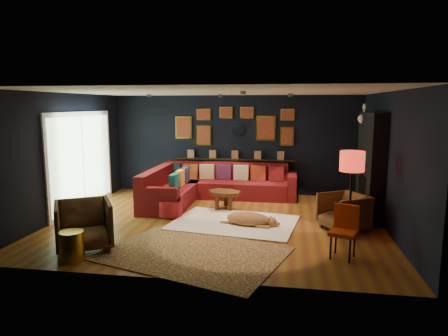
# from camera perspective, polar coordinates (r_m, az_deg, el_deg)

# --- Properties ---
(floor) EXTENTS (6.50, 6.50, 0.00)m
(floor) POSITION_cam_1_polar(r_m,az_deg,el_deg) (8.18, -0.97, -7.70)
(floor) COLOR brown
(floor) RESTS_ON ground
(room_walls) EXTENTS (6.50, 6.50, 6.50)m
(room_walls) POSITION_cam_1_polar(r_m,az_deg,el_deg) (7.87, -1.00, 3.48)
(room_walls) COLOR black
(room_walls) RESTS_ON ground
(sectional) EXTENTS (3.41, 2.69, 0.86)m
(sectional) POSITION_cam_1_polar(r_m,az_deg,el_deg) (9.93, -2.63, -2.78)
(sectional) COLOR maroon
(sectional) RESTS_ON ground
(ledge) EXTENTS (3.20, 0.12, 0.04)m
(ledge) POSITION_cam_1_polar(r_m,az_deg,el_deg) (10.58, 1.58, 1.23)
(ledge) COLOR black
(ledge) RESTS_ON room_walls
(gallery_wall) EXTENTS (3.15, 0.04, 1.02)m
(gallery_wall) POSITION_cam_1_polar(r_m,az_deg,el_deg) (10.53, 1.55, 6.05)
(gallery_wall) COLOR gold
(gallery_wall) RESTS_ON room_walls
(sunburst_mirror) EXTENTS (0.47, 0.16, 0.47)m
(sunburst_mirror) POSITION_cam_1_polar(r_m,az_deg,el_deg) (10.53, 2.17, 5.46)
(sunburst_mirror) COLOR silver
(sunburst_mirror) RESTS_ON room_walls
(fireplace) EXTENTS (0.31, 1.60, 2.20)m
(fireplace) POSITION_cam_1_polar(r_m,az_deg,el_deg) (8.87, 20.17, -0.16)
(fireplace) COLOR black
(fireplace) RESTS_ON ground
(deer_head) EXTENTS (0.50, 0.28, 0.45)m
(deer_head) POSITION_cam_1_polar(r_m,az_deg,el_deg) (9.28, 20.22, 6.61)
(deer_head) COLOR white
(deer_head) RESTS_ON fireplace
(sliding_door) EXTENTS (0.06, 2.80, 2.20)m
(sliding_door) POSITION_cam_1_polar(r_m,az_deg,el_deg) (9.58, -19.62, 0.98)
(sliding_door) COLOR white
(sliding_door) RESTS_ON ground
(ceiling_spots) EXTENTS (3.30, 2.50, 0.06)m
(ceiling_spots) POSITION_cam_1_polar(r_m,az_deg,el_deg) (8.62, -0.06, 10.40)
(ceiling_spots) COLOR black
(ceiling_spots) RESTS_ON room_walls
(shag_rug) EXTENTS (2.63, 2.08, 0.03)m
(shag_rug) POSITION_cam_1_polar(r_m,az_deg,el_deg) (8.07, 1.47, -7.81)
(shag_rug) COLOR white
(shag_rug) RESTS_ON ground
(leopard_rug) EXTENTS (3.24, 2.73, 0.02)m
(leopard_rug) POSITION_cam_1_polar(r_m,az_deg,el_deg) (6.52, -4.47, -12.08)
(leopard_rug) COLOR tan
(leopard_rug) RESTS_ON ground
(coffee_table) EXTENTS (0.97, 0.87, 0.40)m
(coffee_table) POSITION_cam_1_polar(r_m,az_deg,el_deg) (9.01, 0.08, -3.81)
(coffee_table) COLOR #5E2F14
(coffee_table) RESTS_ON shag_rug
(pouf) EXTENTS (0.50, 0.50, 0.33)m
(pouf) POSITION_cam_1_polar(r_m,az_deg,el_deg) (8.55, -7.69, -5.68)
(pouf) COLOR maroon
(pouf) RESTS_ON shag_rug
(armchair_left) EXTENTS (1.16, 1.14, 0.89)m
(armchair_left) POSITION_cam_1_polar(r_m,az_deg,el_deg) (6.97, -19.42, -7.39)
(armchair_left) COLOR #A66F3B
(armchair_left) RESTS_ON ground
(armchair_right) EXTENTS (0.99, 1.01, 0.77)m
(armchair_right) POSITION_cam_1_polar(r_m,az_deg,el_deg) (7.89, 16.72, -5.80)
(armchair_right) COLOR #A66F3B
(armchair_right) RESTS_ON ground
(gold_stool) EXTENTS (0.37, 0.37, 0.46)m
(gold_stool) POSITION_cam_1_polar(r_m,az_deg,el_deg) (6.60, -20.92, -10.36)
(gold_stool) COLOR gold
(gold_stool) RESTS_ON ground
(orange_chair) EXTENTS (0.50, 0.50, 0.82)m
(orange_chair) POSITION_cam_1_polar(r_m,az_deg,el_deg) (6.52, 16.84, -8.06)
(orange_chair) COLOR black
(orange_chair) RESTS_ON ground
(floor_lamp) EXTENTS (0.43, 0.43, 1.55)m
(floor_lamp) POSITION_cam_1_polar(r_m,az_deg,el_deg) (7.35, 17.82, 0.37)
(floor_lamp) COLOR black
(floor_lamp) RESTS_ON ground
(dog) EXTENTS (1.25, 0.74, 0.37)m
(dog) POSITION_cam_1_polar(r_m,az_deg,el_deg) (7.84, 3.52, -6.91)
(dog) COLOR #A7683D
(dog) RESTS_ON leopard_rug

